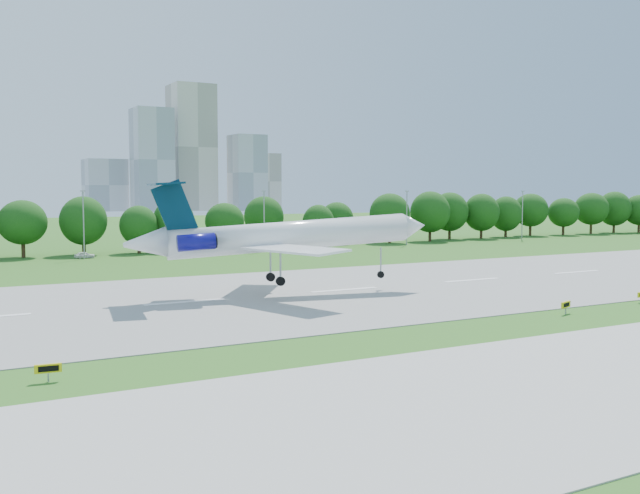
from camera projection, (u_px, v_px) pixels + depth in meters
The scene contains 9 objects.
ground at pixel (485, 324), 64.48m from camera, with size 600.00×600.00×0.00m, color #285817.
runway at pixel (344, 290), 86.35m from camera, with size 400.00×45.00×0.08m, color gray.
tree_line at pixel (176, 220), 144.48m from camera, with size 288.40×8.40×10.40m.
light_poles at pixel (179, 222), 134.52m from camera, with size 175.90×0.25×12.19m.
skyline at pixel (187, 163), 451.72m from camera, with size 127.00×52.00×80.00m.
airliner at pixel (276, 236), 81.77m from camera, with size 36.33×26.16×11.98m.
taxi_sign_left at pixel (48, 369), 44.73m from camera, with size 1.64×0.37×1.15m.
taxi_sign_centre at pixel (566, 305), 69.59m from camera, with size 1.73×0.77×1.24m.
service_vehicle_b at pixel (84, 255), 128.01m from camera, with size 1.43×3.56×1.21m, color white.
Camera 1 is at (-43.72, -48.75, 11.94)m, focal length 40.00 mm.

